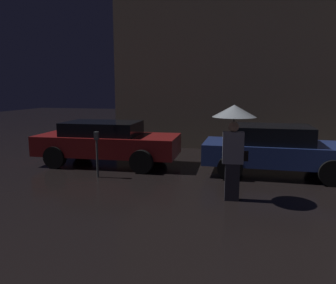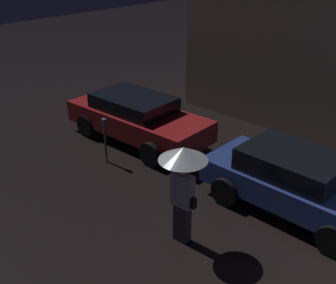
# 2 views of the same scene
# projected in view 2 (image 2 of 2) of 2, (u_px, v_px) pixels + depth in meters

# --- Properties ---
(parked_car_red) EXTENTS (4.70, 2.03, 1.43)m
(parked_car_red) POSITION_uv_depth(u_px,v_px,m) (137.00, 117.00, 12.86)
(parked_car_red) COLOR maroon
(parked_car_red) RESTS_ON ground
(parked_car_blue) EXTENTS (4.24, 1.99, 1.45)m
(parked_car_blue) POSITION_uv_depth(u_px,v_px,m) (295.00, 181.00, 9.49)
(parked_car_blue) COLOR navy
(parked_car_blue) RESTS_ON ground
(pedestrian_with_umbrella) EXTENTS (0.97, 0.97, 2.16)m
(pedestrian_with_umbrella) POSITION_uv_depth(u_px,v_px,m) (183.00, 172.00, 8.15)
(pedestrian_with_umbrella) COLOR #383842
(pedestrian_with_umbrella) RESTS_ON ground
(parking_meter) EXTENTS (0.12, 0.10, 1.31)m
(parking_meter) POSITION_uv_depth(u_px,v_px,m) (105.00, 136.00, 11.58)
(parking_meter) COLOR #4C5154
(parking_meter) RESTS_ON ground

